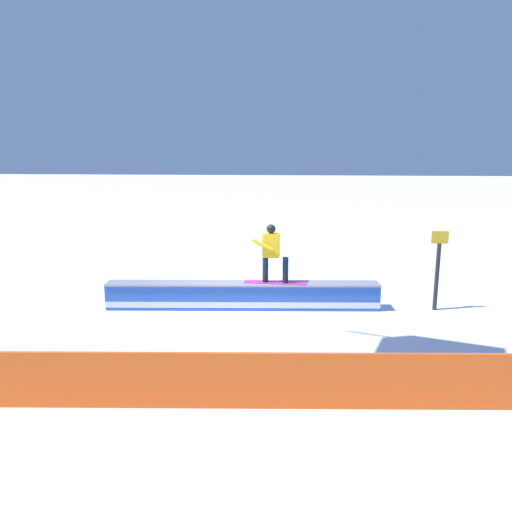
{
  "coord_description": "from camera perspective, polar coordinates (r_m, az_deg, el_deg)",
  "views": [
    {
      "loc": [
        -1.18,
        11.83,
        3.92
      ],
      "look_at": [
        -0.4,
        0.98,
        1.55
      ],
      "focal_mm": 35.15,
      "sensor_mm": 36.0,
      "label": 1
    }
  ],
  "objects": [
    {
      "name": "trail_marker",
      "position": [
        12.89,
        19.95,
        -1.32
      ],
      "size": [
        0.4,
        0.1,
        1.96
      ],
      "color": "#262628",
      "rests_on": "ground_plane"
    },
    {
      "name": "safety_fence",
      "position": [
        7.87,
        -5.11,
        -13.93
      ],
      "size": [
        11.51,
        0.76,
        0.9
      ],
      "primitive_type": "cube",
      "rotation": [
        0.0,
        0.0,
        0.06
      ],
      "color": "#FC5C19",
      "rests_on": "ground_plane"
    },
    {
      "name": "grind_box",
      "position": [
        12.43,
        -1.53,
        -4.65
      ],
      "size": [
        6.73,
        0.93,
        0.66
      ],
      "color": "blue",
      "rests_on": "ground_plane"
    },
    {
      "name": "snowboarder",
      "position": [
        12.15,
        1.85,
        0.5
      ],
      "size": [
        1.54,
        0.42,
        1.45
      ],
      "color": "#B63298",
      "rests_on": "grind_box"
    },
    {
      "name": "ground_plane",
      "position": [
        12.52,
        -1.52,
        -5.96
      ],
      "size": [
        120.0,
        120.0,
        0.0
      ],
      "primitive_type": "plane",
      "color": "white"
    }
  ]
}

